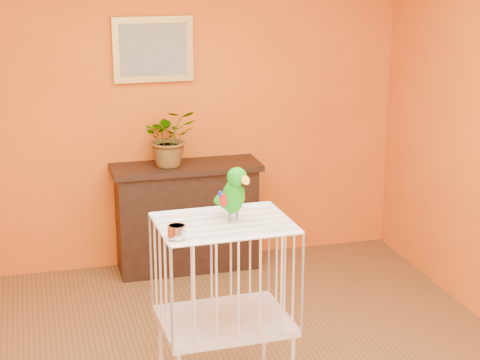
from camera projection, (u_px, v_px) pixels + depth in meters
name	position (u px, v px, depth m)	size (l,w,h in m)	color
room_shell	(222.00, 132.00, 4.12)	(4.50, 4.50, 4.50)	orange
console_cabinet	(187.00, 217.00, 6.39)	(1.17, 0.42, 0.87)	black
potted_plant	(171.00, 145.00, 6.15)	(0.41, 0.45, 0.35)	#26722D
framed_picture	(153.00, 49.00, 6.13)	(0.62, 0.04, 0.50)	gold
birdcage	(224.00, 312.00, 4.42)	(0.72, 0.56, 1.09)	silver
feed_cup	(177.00, 231.00, 4.02)	(0.09, 0.09, 0.07)	silver
parrot	(234.00, 193.00, 4.26)	(0.17, 0.27, 0.30)	#59544C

